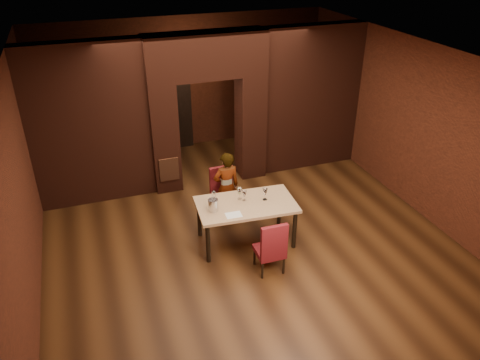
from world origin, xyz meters
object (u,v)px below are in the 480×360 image
object	(u,v)px
dining_table	(246,223)
person_seated	(226,187)
wine_glass_b	(244,196)
potted_plant	(252,200)
chair_near	(270,245)
wine_glass_a	(240,194)
wine_glass_c	(265,194)
water_bottle	(214,198)
wine_bucket	(213,205)
chair_far	(225,195)

from	to	relation	value
dining_table	person_seated	world-z (taller)	person_seated
wine_glass_b	potted_plant	distance (m)	1.19
chair_near	wine_glass_a	world-z (taller)	wine_glass_a
wine_glass_b	wine_glass_c	xyz separation A→B (m)	(0.35, -0.09, 0.01)
water_bottle	person_seated	bearing A→B (deg)	57.49
chair_near	water_bottle	bearing A→B (deg)	-55.62
wine_bucket	wine_glass_b	bearing A→B (deg)	11.81
chair_far	wine_glass_a	size ratio (longest dim) A/B	4.55
person_seated	potted_plant	distance (m)	0.76
wine_glass_a	wine_bucket	size ratio (longest dim) A/B	1.06
water_bottle	wine_glass_b	bearing A→B (deg)	-1.24
chair_far	potted_plant	bearing A→B (deg)	5.83
wine_bucket	water_bottle	size ratio (longest dim) A/B	0.72
wine_glass_c	water_bottle	world-z (taller)	water_bottle
wine_glass_b	wine_glass_c	bearing A→B (deg)	-14.33
dining_table	wine_glass_c	bearing A→B (deg)	6.10
water_bottle	wine_bucket	bearing A→B (deg)	-112.61
chair_far	person_seated	world-z (taller)	person_seated
chair_far	water_bottle	bearing A→B (deg)	-121.89
chair_near	wine_bucket	distance (m)	1.15
wine_glass_a	wine_glass_b	size ratio (longest dim) A/B	1.13
chair_far	wine_glass_b	bearing A→B (deg)	-84.43
person_seated	wine_glass_b	bearing A→B (deg)	93.70
water_bottle	potted_plant	distance (m)	1.51
wine_glass_c	potted_plant	size ratio (longest dim) A/B	0.51
chair_far	wine_glass_b	distance (m)	0.88
wine_glass_a	water_bottle	distance (m)	0.49
wine_bucket	potted_plant	distance (m)	1.61
chair_far	wine_glass_a	xyz separation A→B (m)	(0.05, -0.71, 0.40)
dining_table	potted_plant	distance (m)	1.09
chair_far	potted_plant	xyz separation A→B (m)	(0.59, 0.08, -0.28)
wine_glass_c	wine_glass_b	bearing A→B (deg)	165.67
wine_glass_a	wine_glass_b	bearing A→B (deg)	-49.99
wine_glass_b	water_bottle	distance (m)	0.54
wine_bucket	wine_glass_a	bearing A→B (deg)	20.13
chair_far	wine_glass_b	xyz separation A→B (m)	(0.11, -0.78, 0.39)
dining_table	chair_near	bearing A→B (deg)	-79.56
dining_table	wine_glass_b	bearing A→B (deg)	92.73
chair_far	wine_glass_c	world-z (taller)	wine_glass_c
chair_near	water_bottle	distance (m)	1.23
dining_table	potted_plant	xyz separation A→B (m)	(0.48, 0.96, -0.18)
wine_glass_b	wine_bucket	xyz separation A→B (m)	(-0.60, -0.13, 0.01)
wine_glass_c	chair_far	bearing A→B (deg)	117.75
dining_table	wine_bucket	world-z (taller)	wine_bucket
chair_near	wine_glass_c	world-z (taller)	wine_glass_c
dining_table	chair_far	size ratio (longest dim) A/B	1.69
dining_table	wine_glass_a	xyz separation A→B (m)	(-0.06, 0.17, 0.51)
dining_table	water_bottle	distance (m)	0.77
chair_far	wine_bucket	xyz separation A→B (m)	(-0.49, -0.90, 0.40)
wine_glass_a	chair_far	bearing A→B (deg)	93.82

